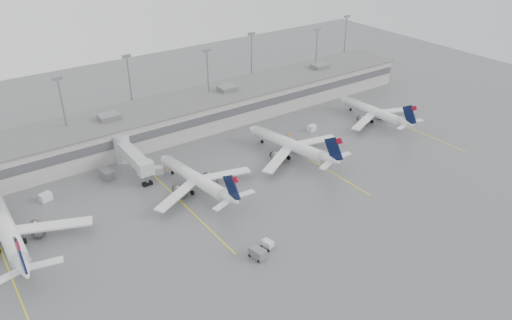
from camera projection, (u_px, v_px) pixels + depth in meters
ground at (322, 232)px, 97.24m from camera, size 260.00×260.00×0.00m
terminal at (182, 115)px, 136.85m from camera, size 152.00×17.00×9.45m
light_masts at (170, 82)px, 137.23m from camera, size 142.40×8.00×20.60m
jet_bridge_right at (129, 153)px, 117.85m from camera, size 4.00×17.20×7.00m
stand_markings at (252, 180)px, 114.46m from camera, size 105.25×40.00×0.01m
jet_far_left at (8, 232)px, 91.88m from camera, size 29.66×33.21×10.75m
jet_mid_left at (198, 179)px, 109.28m from camera, size 25.30×28.55×9.27m
jet_mid_right at (293, 145)px, 123.46m from camera, size 26.25×29.71×9.71m
jet_far_right at (376, 112)px, 142.38m from camera, size 24.44×27.43×8.87m
baggage_tug at (268, 245)px, 92.72m from camera, size 2.00×2.71×1.59m
baggage_cart at (257, 253)px, 90.04m from camera, size 2.33×3.40×2.01m
gse_uld_a at (46, 197)px, 106.75m from camera, size 2.79×2.24×1.73m
gse_uld_b at (158, 170)px, 116.70m from camera, size 3.02×2.55×1.82m
gse_uld_c at (312, 128)px, 137.47m from camera, size 2.61×2.02×1.65m
gse_loader at (107, 174)px, 114.72m from camera, size 2.89×3.90×2.20m
cone_a at (42, 218)px, 100.84m from camera, size 0.41×0.41×0.65m
cone_b at (166, 167)px, 119.00m from camera, size 0.47×0.47×0.75m
cone_c at (288, 134)px, 135.22m from camera, size 0.46×0.46×0.73m
cone_d at (389, 111)px, 149.06m from camera, size 0.45×0.45×0.72m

